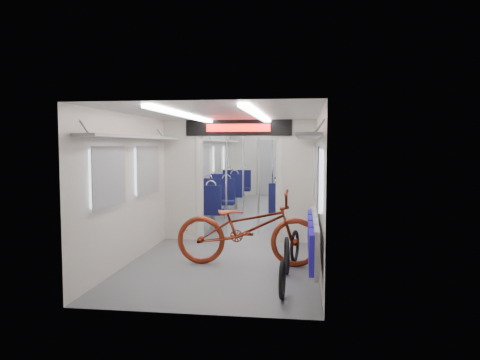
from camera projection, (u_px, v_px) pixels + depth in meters
The scene contains 14 objects.
carriage at pixel (250, 159), 10.63m from camera, with size 12.00×12.02×2.31m.
bicycle at pixel (248, 228), 7.09m from camera, with size 0.76×2.19×1.15m, color maroon.
flip_bench at pixel (313, 238), 6.27m from camera, with size 0.12×2.16×0.57m.
bike_hoop_a at pixel (282, 282), 5.54m from camera, with size 0.47×0.47×0.05m, color black.
bike_hoop_b at pixel (287, 257), 6.61m from camera, with size 0.54×0.54×0.05m, color black.
bike_hoop_c at pixel (295, 248), 7.27m from camera, with size 0.51×0.51×0.05m, color black.
seat_bay_near_left at pixel (210, 201), 10.83m from camera, with size 0.90×2.05×1.09m.
seat_bay_near_right at pixel (291, 199), 11.08m from camera, with size 0.92×2.11×1.11m.
seat_bay_far_left at pixel (232, 187), 14.21m from camera, with size 0.93×2.17×1.13m.
seat_bay_far_right at pixel (294, 187), 13.98m from camera, with size 0.95×2.24×1.15m.
stanchion_near_left at pixel (226, 178), 9.65m from camera, with size 0.04×0.04×2.30m, color silver.
stanchion_near_right at pixel (258, 178), 9.58m from camera, with size 0.04×0.04×2.30m, color silver.
stanchion_far_left at pixel (243, 170), 12.55m from camera, with size 0.04×0.04×2.30m, color silver.
stanchion_far_right at pixel (272, 170), 12.72m from camera, with size 0.04×0.04×2.30m, color silver.
Camera 1 is at (1.22, -10.83, 1.83)m, focal length 35.00 mm.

